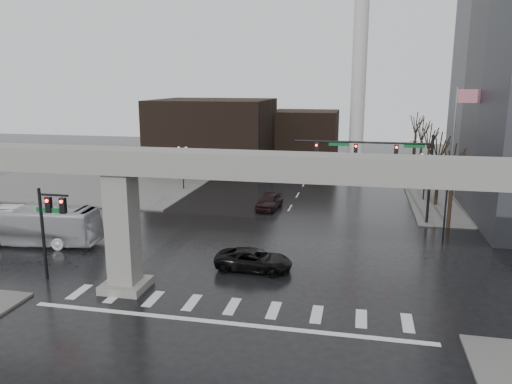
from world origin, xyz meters
TOP-DOWN VIEW (x-y plane):
  - ground at (0.00, 0.00)m, footprint 160.00×160.00m
  - sidewalk_nw at (-26.00, 36.00)m, footprint 28.00×36.00m
  - elevated_guideway at (1.26, 0.00)m, footprint 48.00×2.60m
  - building_far_left at (-14.00, 42.00)m, footprint 16.00×14.00m
  - building_far_mid at (-2.00, 52.00)m, footprint 10.00×10.00m
  - smokestack at (6.00, 46.00)m, footprint 3.60×3.60m
  - signal_mast_arm at (8.99, 18.80)m, footprint 12.12×0.43m
  - signal_left_pole at (-12.25, 0.50)m, footprint 2.30×0.30m
  - flagpole_assembly at (15.29, 22.00)m, footprint 2.06×0.12m
  - lamp_right_0 at (13.50, 14.00)m, footprint 1.22×0.32m
  - lamp_right_1 at (13.50, 28.00)m, footprint 1.22×0.32m
  - lamp_right_2 at (13.50, 42.00)m, footprint 1.22×0.32m
  - lamp_left_0 at (-13.50, 14.00)m, footprint 1.22×0.32m
  - lamp_left_1 at (-13.50, 28.00)m, footprint 1.22×0.32m
  - lamp_left_2 at (-13.50, 42.00)m, footprint 1.22×0.32m
  - tree_right_0 at (14.53, 18.02)m, footprint 1.09×1.58m
  - tree_right_1 at (14.53, 26.02)m, footprint 1.09×1.61m
  - tree_right_2 at (14.53, 34.02)m, footprint 1.10×1.63m
  - tree_right_3 at (14.53, 42.02)m, footprint 1.11×1.66m
  - tree_right_4 at (14.53, 50.02)m, footprint 1.12×1.69m
  - pickup_truck at (0.01, 4.71)m, footprint 5.25×2.52m
  - city_bus at (-18.38, 6.48)m, footprint 11.41×3.61m
  - far_car at (-1.97, 21.25)m, footprint 2.37×4.94m

SIDE VIEW (x-z plane):
  - ground at x=0.00m, z-range 0.00..0.00m
  - sidewalk_nw at x=-26.00m, z-range 0.00..0.15m
  - pickup_truck at x=0.01m, z-range 0.00..1.44m
  - far_car at x=-1.97m, z-range 0.00..1.63m
  - city_bus at x=-18.38m, z-range 0.00..3.13m
  - tree_right_0 at x=14.53m, z-range -0.97..6.54m
  - tree_right_1 at x=14.53m, z-range -0.99..6.69m
  - tree_right_2 at x=14.53m, z-range -1.01..6.84m
  - tree_right_3 at x=14.53m, z-range -1.03..6.99m
  - tree_right_4 at x=14.53m, z-range -1.05..7.14m
  - lamp_right_0 at x=13.50m, z-range 0.92..6.03m
  - lamp_right_1 at x=13.50m, z-range 0.92..6.03m
  - lamp_right_2 at x=13.50m, z-range 0.92..6.03m
  - lamp_left_0 at x=-13.50m, z-range 0.92..6.03m
  - lamp_left_1 at x=-13.50m, z-range 0.92..6.03m
  - lamp_left_2 at x=-13.50m, z-range 0.92..6.03m
  - building_far_mid at x=-2.00m, z-range 0.00..8.00m
  - signal_left_pole at x=-12.25m, z-range 1.07..7.07m
  - building_far_left at x=-14.00m, z-range 0.00..10.00m
  - signal_mast_arm at x=8.99m, z-range 1.83..9.83m
  - elevated_guideway at x=1.26m, z-range 2.53..11.23m
  - flagpole_assembly at x=15.29m, z-range 1.53..13.53m
  - smokestack at x=6.00m, z-range -1.65..28.35m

